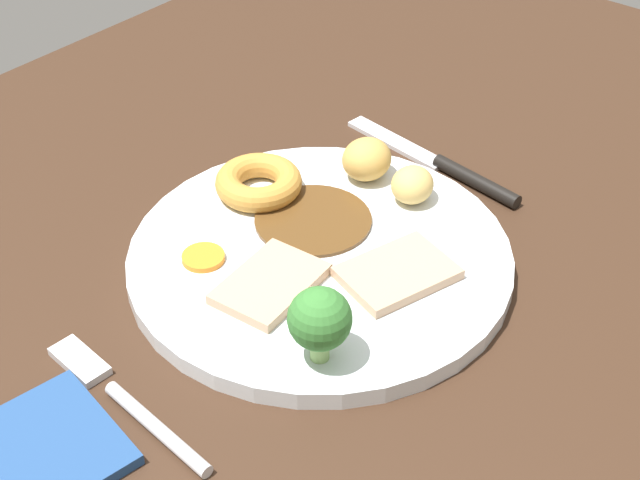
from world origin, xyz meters
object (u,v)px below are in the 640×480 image
dinner_plate (320,258)px  knife (445,166)px  folded_napkin (22,460)px  meat_slice_under (270,284)px  fork (124,399)px  yorkshire_pudding (259,182)px  carrot_coin_front (203,257)px  roast_potato_right (412,185)px  meat_slice_main (397,273)px  roast_potato_left (367,159)px  broccoli_floret (320,320)px

dinner_plate → knife: bearing=-0.8°
folded_napkin → dinner_plate: bearing=-4.2°
meat_slice_under → fork: bearing=176.2°
yorkshire_pudding → carrot_coin_front: yorkshire_pudding is taller
roast_potato_right → carrot_coin_front: 17.48cm
meat_slice_main → carrot_coin_front: bearing=121.5°
meat_slice_under → roast_potato_right: roast_potato_right is taller
yorkshire_pudding → roast_potato_left: bearing=-35.5°
meat_slice_under → roast_potato_right: size_ratio=2.12×
yorkshire_pudding → folded_napkin: yorkshire_pudding is taller
meat_slice_under → roast_potato_left: (15.34, 3.23, 1.29)cm
roast_potato_right → yorkshire_pudding: bearing=125.1°
fork → folded_napkin: size_ratio=1.39×
roast_potato_left → knife: roast_potato_left is taller
broccoli_floret → yorkshire_pudding: bearing=54.3°
broccoli_floret → fork: size_ratio=0.36×
roast_potato_left → folded_napkin: 35.35cm
meat_slice_main → folded_napkin: bearing=163.1°
carrot_coin_front → knife: carrot_coin_front is taller
yorkshire_pudding → dinner_plate: bearing=-107.1°
roast_potato_left → meat_slice_main: bearing=-132.9°
meat_slice_under → roast_potato_left: bearing=11.9°
roast_potato_left → folded_napkin: bearing=-177.8°
yorkshire_pudding → roast_potato_right: size_ratio=1.91×
yorkshire_pudding → meat_slice_under: bearing=-133.6°
meat_slice_under → carrot_coin_front: meat_slice_under is taller
roast_potato_left → fork: bearing=-175.2°
dinner_plate → meat_slice_main: 6.36cm
broccoli_floret → roast_potato_right: bearing=16.8°
dinner_plate → roast_potato_right: roast_potato_right is taller
fork → dinner_plate: bearing=-87.9°
broccoli_floret → folded_napkin: (-16.86, 8.82, -4.29)cm
roast_potato_right → carrot_coin_front: bearing=155.0°
roast_potato_left → roast_potato_right: roast_potato_left is taller
meat_slice_under → yorkshire_pudding: size_ratio=1.11×
meat_slice_under → yorkshire_pudding: yorkshire_pudding is taller
meat_slice_under → broccoli_floret: broccoli_floret is taller
yorkshire_pudding → folded_napkin: bearing=-166.7°
meat_slice_main → meat_slice_under: size_ratio=1.01×
yorkshire_pudding → broccoli_floret: 19.09cm
meat_slice_main → knife: 16.54cm
carrot_coin_front → folded_napkin: carrot_coin_front is taller
roast_potato_right → dinner_plate: bearing=171.2°
roast_potato_left → carrot_coin_front: size_ratio=1.35×
dinner_plate → fork: dinner_plate is taller
broccoli_floret → folded_napkin: size_ratio=0.50×
dinner_plate → folded_napkin: size_ratio=2.58×
dinner_plate → roast_potato_right: bearing=-8.8°
carrot_coin_front → broccoli_floret: bearing=-99.9°
dinner_plate → carrot_coin_front: 8.61cm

